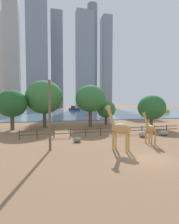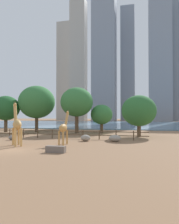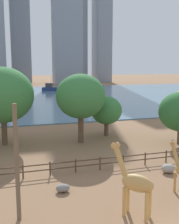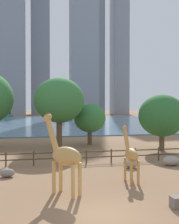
{
  "view_description": "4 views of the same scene",
  "coord_description": "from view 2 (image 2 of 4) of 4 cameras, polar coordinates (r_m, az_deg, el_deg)",
  "views": [
    {
      "loc": [
        -9.2,
        -13.99,
        5.18
      ],
      "look_at": [
        1.2,
        28.36,
        2.83
      ],
      "focal_mm": 28.0,
      "sensor_mm": 36.0,
      "label": 1
    },
    {
      "loc": [
        12.29,
        -18.49,
        3.28
      ],
      "look_at": [
        -0.87,
        34.87,
        4.38
      ],
      "focal_mm": 35.0,
      "sensor_mm": 36.0,
      "label": 2
    },
    {
      "loc": [
        -9.42,
        -12.22,
        9.87
      ],
      "look_at": [
        0.62,
        20.81,
        4.16
      ],
      "focal_mm": 45.0,
      "sensor_mm": 36.0,
      "label": 3
    },
    {
      "loc": [
        -3.39,
        -13.46,
        5.41
      ],
      "look_at": [
        3.32,
        20.15,
        4.6
      ],
      "focal_mm": 45.0,
      "sensor_mm": 36.0,
      "label": 4
    }
  ],
  "objects": [
    {
      "name": "boat_ferry",
      "position": [
        115.04,
        11.63,
        -2.15
      ],
      "size": [
        7.15,
        5.09,
        6.08
      ],
      "rotation": [
        0.0,
        0.0,
        5.84
      ],
      "color": "navy",
      "rests_on": "harbor_water"
    },
    {
      "name": "tree_left_small",
      "position": [
        43.63,
        3.18,
        -0.68
      ],
      "size": [
        4.37,
        4.37,
        5.62
      ],
      "color": "brown",
      "rests_on": "ground"
    },
    {
      "name": "skyline_block_left",
      "position": [
        174.0,
        3.9,
        15.2
      ],
      "size": [
        17.5,
        15.74,
        104.51
      ],
      "primitive_type": "cube",
      "color": "gray",
      "rests_on": "ground"
    },
    {
      "name": "harbor_water",
      "position": [
        96.33,
        6.53,
        -3.03
      ],
      "size": [
        180.0,
        86.0,
        0.2
      ],
      "primitive_type": "cube",
      "color": "slate",
      "rests_on": "ground"
    },
    {
      "name": "skyline_block_wide",
      "position": [
        176.08,
        -2.9,
        13.39
      ],
      "size": [
        12.05,
        9.56,
        94.94
      ],
      "primitive_type": "cube",
      "color": "#ADA89E",
      "rests_on": "ground"
    },
    {
      "name": "boat_sailboat",
      "position": [
        134.99,
        2.29,
        -2.0
      ],
      "size": [
        4.9,
        7.6,
        3.15
      ],
      "rotation": [
        0.0,
        0.0,
        4.36
      ],
      "color": "#337259",
      "rests_on": "harbor_water"
    },
    {
      "name": "tree_right_tall",
      "position": [
        48.82,
        -21.0,
        0.93
      ],
      "size": [
        5.69,
        5.69,
        7.57
      ],
      "color": "brown",
      "rests_on": "ground"
    },
    {
      "name": "tree_center_broad",
      "position": [
        42.37,
        -3.36,
        2.57
      ],
      "size": [
        6.29,
        6.29,
        8.89
      ],
      "color": "brown",
      "rests_on": "ground"
    },
    {
      "name": "giraffe_companion",
      "position": [
        25.96,
        -18.44,
        -3.11
      ],
      "size": [
        2.55,
        2.74,
        5.07
      ],
      "rotation": [
        0.0,
        0.0,
        2.3
      ],
      "color": "tan",
      "rests_on": "ground"
    },
    {
      "name": "tree_left_large",
      "position": [
        47.69,
        -13.62,
        2.51
      ],
      "size": [
        7.67,
        7.67,
        9.76
      ],
      "color": "brown",
      "rests_on": "ground"
    },
    {
      "name": "skyline_tower_glass",
      "position": [
        161.13,
        17.96,
        12.83
      ],
      "size": [
        15.19,
        8.51,
        84.07
      ],
      "primitive_type": "cube",
      "color": "gray",
      "rests_on": "ground"
    },
    {
      "name": "ground_plane",
      "position": [
        99.3,
        6.75,
        -3.03
      ],
      "size": [
        400.0,
        400.0,
        0.0
      ],
      "primitive_type": "plane",
      "color": "#8C6647"
    },
    {
      "name": "skyline_block_central",
      "position": [
        180.24,
        9.99,
        12.25
      ],
      "size": [
        10.78,
        10.66,
        89.98
      ],
      "primitive_type": "cube",
      "color": "gray",
      "rests_on": "ground"
    },
    {
      "name": "feeding_trough",
      "position": [
        20.24,
        -8.81,
        -9.6
      ],
      "size": [
        1.8,
        0.6,
        0.6
      ],
      "primitive_type": "cube",
      "color": "#72665B",
      "rests_on": "ground"
    },
    {
      "name": "skyline_tower_needle",
      "position": [
        199.21,
        -5.92,
        10.52
      ],
      "size": [
        16.4,
        9.41,
        87.13
      ],
      "primitive_type": "cube",
      "color": "#ADA89E",
      "rests_on": "ground"
    },
    {
      "name": "skyline_block_right",
      "position": [
        176.68,
        21.07,
        13.96
      ],
      "size": [
        9.49,
        9.49,
        98.22
      ],
      "primitive_type": "cylinder",
      "color": "slate",
      "rests_on": "ground"
    },
    {
      "name": "boulder_near_fence",
      "position": [
        28.54,
        6.64,
        -6.86
      ],
      "size": [
        1.6,
        1.16,
        0.87
      ],
      "primitive_type": "ellipsoid",
      "color": "gray",
      "rests_on": "ground"
    },
    {
      "name": "tree_right_small",
      "position": [
        36.07,
        12.77,
        0.31
      ],
      "size": [
        5.56,
        5.56,
        6.7
      ],
      "color": "brown",
      "rests_on": "ground"
    },
    {
      "name": "giraffe_tall",
      "position": [
        25.47,
        -6.77,
        -4.17
      ],
      "size": [
        0.74,
        2.83,
        4.06
      ],
      "rotation": [
        0.0,
        0.0,
        1.58
      ],
      "color": "#C18C47",
      "rests_on": "ground"
    },
    {
      "name": "enclosure_fence",
      "position": [
        33.12,
        -8.77,
        -5.48
      ],
      "size": [
        26.12,
        0.14,
        1.3
      ],
      "color": "#4C3826",
      "rests_on": "ground"
    },
    {
      "name": "boulder_small",
      "position": [
        29.09,
        -1.04,
        -6.79
      ],
      "size": [
        1.3,
        1.11,
        0.84
      ],
      "primitive_type": "ellipsoid",
      "color": "gray",
      "rests_on": "ground"
    },
    {
      "name": "boulder_by_pole",
      "position": [
        32.28,
        -19.51,
        -6.35
      ],
      "size": [
        1.12,
        0.84,
        0.63
      ],
      "primitive_type": "ellipsoid",
      "color": "gray",
      "rests_on": "ground"
    }
  ]
}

